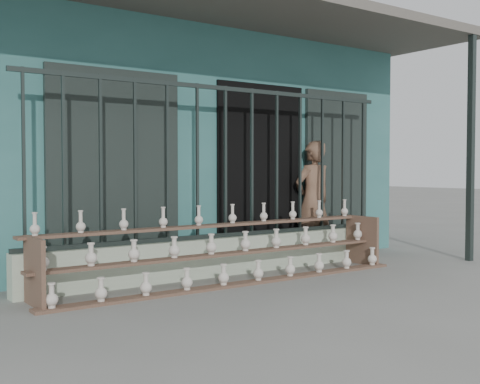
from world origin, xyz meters
TOP-DOWN VIEW (x-y plane):
  - ground at (0.00, 0.00)m, footprint 60.00×60.00m
  - workshop_building at (0.00, 4.23)m, footprint 7.40×6.60m
  - parapet_wall at (0.00, 1.30)m, footprint 5.00×0.20m
  - security_fence at (-0.00, 1.30)m, footprint 5.00×0.04m
  - shelf_rack at (-0.23, 0.89)m, footprint 4.50×0.68m
  - elderly_woman at (1.65, 1.57)m, footprint 0.61×0.40m

SIDE VIEW (x-z plane):
  - ground at x=0.00m, z-range 0.00..0.00m
  - parapet_wall at x=0.00m, z-range 0.00..0.45m
  - shelf_rack at x=-0.23m, z-range -0.07..0.78m
  - elderly_woman at x=1.65m, z-range 0.00..1.65m
  - security_fence at x=0.00m, z-range 0.45..2.25m
  - workshop_building at x=0.00m, z-range 0.02..3.23m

